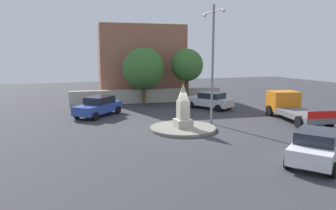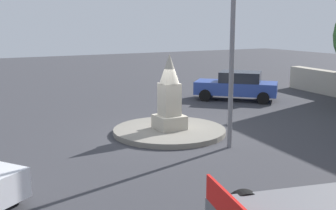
{
  "view_description": "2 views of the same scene",
  "coord_description": "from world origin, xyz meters",
  "views": [
    {
      "loc": [
        18.12,
        -7.83,
        4.87
      ],
      "look_at": [
        -0.57,
        -0.84,
        1.62
      ],
      "focal_mm": 32.8,
      "sensor_mm": 36.0,
      "label": 1
    },
    {
      "loc": [
        7.61,
        13.88,
        4.22
      ],
      "look_at": [
        0.56,
        0.91,
        1.33
      ],
      "focal_mm": 45.3,
      "sensor_mm": 36.0,
      "label": 2
    }
  ],
  "objects": [
    {
      "name": "streetlamp",
      "position": [
        -0.92,
        2.61,
        4.93
      ],
      "size": [
        2.91,
        0.28,
        8.25
      ],
      "color": "slate",
      "rests_on": "ground"
    },
    {
      "name": "car_blue_passing",
      "position": [
        -6.72,
        -4.53,
        0.81
      ],
      "size": [
        4.37,
        4.33,
        1.57
      ],
      "color": "#2D479E",
      "rests_on": "ground"
    },
    {
      "name": "ground_plane",
      "position": [
        0.0,
        0.0,
        0.0
      ],
      "size": [
        80.0,
        80.0,
        0.0
      ],
      "primitive_type": "plane",
      "color": "#38383D"
    },
    {
      "name": "traffic_island",
      "position": [
        0.0,
        0.0,
        0.1
      ],
      "size": [
        4.32,
        4.32,
        0.19
      ],
      "primitive_type": "cylinder",
      "color": "gray",
      "rests_on": "ground"
    },
    {
      "name": "monument",
      "position": [
        0.0,
        0.0,
        1.47
      ],
      "size": [
        1.05,
        1.05,
        2.88
      ],
      "color": "#B2AA99",
      "rests_on": "traffic_island"
    }
  ]
}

